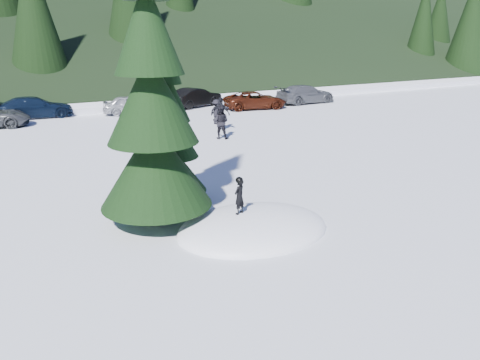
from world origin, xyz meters
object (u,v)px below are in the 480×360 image
child_skier (239,197)px  car_3 (35,107)px  car_6 (255,100)px  car_7 (305,94)px  adult_1 (221,114)px  spruce_short (171,140)px  adult_0 (221,122)px  spruce_tall (152,110)px  adult_2 (216,112)px  car_5 (196,97)px  car_4 (131,105)px

child_skier → car_3: (-3.16, 22.18, -0.30)m
car_3 → car_6: 14.90m
car_7 → adult_1: bearing=118.7°
car_3 → car_6: (14.47, -3.55, -0.06)m
spruce_short → car_7: 23.54m
spruce_short → adult_0: size_ratio=3.04×
adult_1 → car_7: bearing=-96.6°
spruce_tall → adult_2: spruce_tall is taller
spruce_tall → car_5: 22.35m
adult_1 → car_6: bearing=-81.8°
spruce_short → adult_0: (5.61, 7.89, -1.22)m
car_3 → car_7: (19.33, -3.00, 0.03)m
adult_0 → car_5: (3.13, 10.66, -0.18)m
spruce_short → car_5: 20.55m
car_3 → adult_0: bearing=-142.8°
car_3 → car_6: bearing=-101.6°
car_7 → car_3: bearing=78.7°
adult_2 → car_3: bearing=30.6°
car_4 → adult_1: bearing=-143.8°
car_6 → car_7: 4.89m
spruce_short → adult_2: size_ratio=3.59×
car_3 → adult_1: bearing=-134.1°
child_skier → car_3: child_skier is taller
adult_0 → car_4: bearing=-40.4°
child_skier → adult_2: adult_2 is taller
car_3 → car_6: car_3 is taller
car_6 → child_skier: bearing=158.7°
car_4 → car_5: car_5 is taller
child_skier → car_4: bearing=-122.2°
adult_0 → car_6: 10.16m
adult_2 → car_4: adult_2 is taller
spruce_short → adult_1: (6.60, 9.88, -1.17)m
adult_1 → car_6: (5.58, 5.76, -0.30)m
adult_1 → car_4: adult_1 is taller
spruce_tall → car_6: 21.70m
adult_1 → car_4: bearing=-16.4°
adult_0 → car_7: (11.43, 8.30, -0.17)m
spruce_short → child_skier: spruce_short is taller
child_skier → spruce_short: bearing=-98.4°
car_3 → car_4: 6.11m
spruce_short → car_5: size_ratio=1.25×
car_3 → car_7: bearing=-96.6°
spruce_tall → car_7: size_ratio=1.75×
adult_1 → car_7: 12.20m
spruce_tall → adult_0: (6.61, 9.29, -2.44)m
adult_0 → car_7: bearing=-106.1°
car_3 → car_4: (5.89, -1.61, -0.05)m
adult_0 → adult_1: size_ratio=0.95×
child_skier → car_7: (16.17, 19.18, -0.27)m
car_4 → car_6: car_4 is taller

